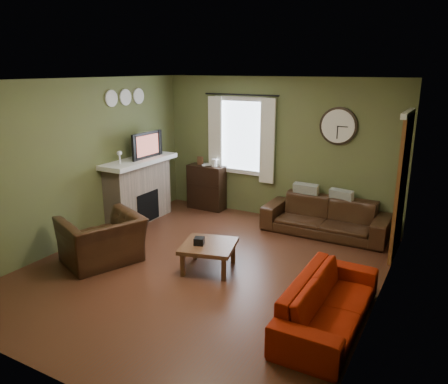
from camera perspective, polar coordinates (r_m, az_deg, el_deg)
The scene contains 31 objects.
floor at distance 6.28m, azimuth -2.61°, elevation -10.01°, with size 4.60×5.20×0.00m, color #4B2718.
ceiling at distance 5.65m, azimuth -2.95°, elevation 14.42°, with size 4.60×5.20×0.00m, color white.
wall_left at distance 7.28m, azimuth -18.40°, elevation 3.66°, with size 0.00×5.20×2.60m, color #566034.
wall_right at distance 5.06m, azimuth 20.01°, elevation -1.69°, with size 0.00×5.20×2.60m, color #566034.
wall_back at distance 8.11m, azimuth 6.97°, elevation 5.54°, with size 4.60×0.00×2.60m, color #566034.
wall_front at distance 3.98m, azimuth -22.97°, elevation -6.76°, with size 4.60×0.00×2.60m, color #566034.
fireplace at distance 8.13m, azimuth -11.07°, elevation -0.05°, with size 0.40×1.40×1.10m, color tan.
firebox at distance 8.08m, azimuth -9.94°, elevation -1.93°, with size 0.04×0.60×0.55m, color black.
mantel at distance 7.97m, azimuth -11.13°, elevation 4.01°, with size 0.58×1.60×0.08m, color white.
tv at distance 8.03m, azimuth -10.42°, elevation 5.69°, with size 0.60×0.08×0.35m, color black.
tv_screen at distance 7.97m, azimuth -9.99°, elevation 6.04°, with size 0.02×0.62×0.36m, color #994C3F.
medallion_left at distance 7.70m, azimuth -14.51°, elevation 11.75°, with size 0.28×0.28×0.03m, color white.
medallion_mid at distance 7.96m, azimuth -12.75°, elevation 11.98°, with size 0.28×0.28×0.03m, color white.
medallion_right at distance 8.22m, azimuth -11.11°, elevation 12.19°, with size 0.28×0.28×0.03m, color white.
window_pane at distance 8.34m, azimuth 2.47°, elevation 7.33°, with size 1.00×0.02×1.30m, color silver, non-canonical shape.
curtain_rod at distance 8.17m, azimuth 2.22°, elevation 12.59°, with size 0.03×0.03×1.50m, color black.
curtain_left at distance 8.52m, azimuth -1.17°, elevation 7.19°, with size 0.28×0.04×1.55m, color silver.
curtain_right at distance 8.03m, azimuth 5.68°, elevation 6.57°, with size 0.28×0.04×1.55m, color silver.
wall_clock at distance 7.64m, azimuth 14.68°, elevation 8.31°, with size 0.64×0.06×0.64m, color white, non-canonical shape.
door at distance 6.90m, azimuth 22.15°, elevation 0.49°, with size 0.05×0.90×2.10m, color brown.
bookshelf at distance 8.73m, azimuth -2.30°, elevation 0.63°, with size 0.75×0.32×0.89m, color black, non-canonical shape.
book at distance 8.64m, azimuth -2.95°, elevation 4.00°, with size 0.18×0.24×0.02m, color #54331F.
sofa_brown at distance 7.63m, azimuth 13.09°, elevation -3.17°, with size 2.08×0.81×0.61m, color black.
pillow_left at distance 7.91m, azimuth 10.65°, elevation -0.46°, with size 0.44×0.13×0.44m, color #919A91.
pillow_right at distance 7.73m, azimuth 15.08°, elevation -1.13°, with size 0.40×0.12×0.40m, color #919A91.
sofa_red at distance 5.07m, azimuth 13.52°, elevation -13.85°, with size 1.84×0.72×0.54m, color maroon.
armchair at distance 6.59m, azimuth -15.63°, elevation -6.06°, with size 1.07×0.93×0.69m, color black.
coffee_table at distance 6.20m, azimuth -2.00°, elevation -8.42°, with size 0.72×0.72×0.38m, color #54331F, non-canonical shape.
tissue_box at distance 6.10m, azimuth -3.26°, elevation -6.71°, with size 0.13×0.13×0.10m, color black.
wine_glass_a at distance 7.56m, azimuth -13.51°, elevation 4.38°, with size 0.08×0.08×0.22m, color white, non-canonical shape.
wine_glass_b at distance 7.57m, azimuth -13.40°, elevation 4.41°, with size 0.08×0.08×0.22m, color white, non-canonical shape.
Camera 1 is at (2.98, -4.80, 2.75)m, focal length 35.00 mm.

